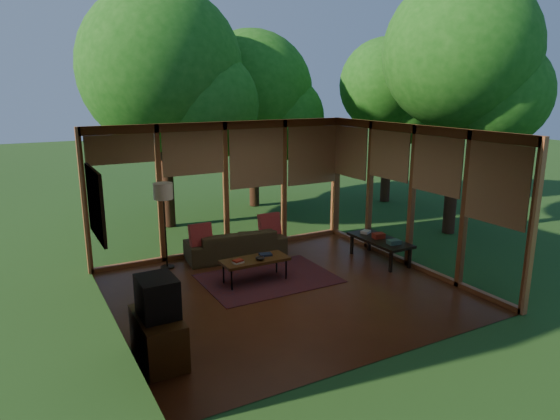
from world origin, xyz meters
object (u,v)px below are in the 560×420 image
side_console (380,241)px  coffee_table (255,261)px  sofa (236,244)px  floor_lamp (163,196)px  media_cabinet (158,337)px  television (157,297)px

side_console → coffee_table: bearing=175.5°
sofa → floor_lamp: floor_lamp is taller
media_cabinet → side_console: (4.87, 1.55, 0.11)m
sofa → television: bearing=58.2°
floor_lamp → side_console: floor_lamp is taller
floor_lamp → television: bearing=-107.8°
coffee_table → side_console: side_console is taller
sofa → coffee_table: (-0.22, -1.35, 0.10)m
media_cabinet → sofa: bearing=51.9°
media_cabinet → coffee_table: bearing=38.4°
side_console → television: bearing=-162.3°
sofa → media_cabinet: (-2.44, -3.11, 0.01)m
media_cabinet → floor_lamp: floor_lamp is taller
television → side_console: (4.85, 1.55, -0.44)m
sofa → side_console: bearing=153.4°
media_cabinet → television: bearing=0.0°
floor_lamp → side_console: (3.82, -1.65, -1.00)m
coffee_table → television: bearing=-141.4°
media_cabinet → floor_lamp: (1.05, 3.20, 1.11)m
sofa → media_cabinet: size_ratio=1.98×
floor_lamp → coffee_table: (1.17, -1.44, -1.01)m
coffee_table → side_console: 2.66m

